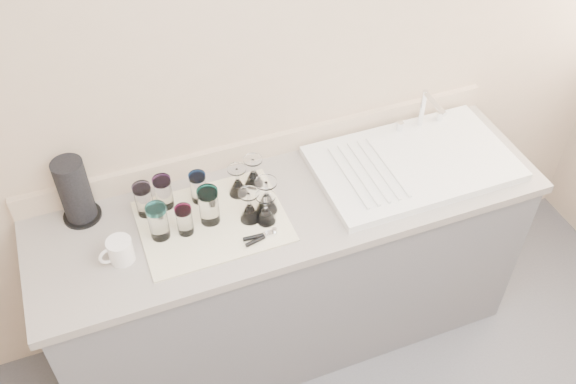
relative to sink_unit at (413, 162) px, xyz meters
name	(u,v)px	position (x,y,z in m)	size (l,w,h in m)	color
room_envelope	(507,366)	(-0.55, -1.20, 0.64)	(3.54, 3.50, 2.52)	#505055
counter_unit	(290,271)	(-0.55, 0.00, -0.47)	(2.06, 0.62, 0.90)	slate
sink_unit	(413,162)	(0.00, 0.00, 0.00)	(0.82, 0.50, 0.22)	white
dish_towel	(213,221)	(-0.87, -0.01, -0.02)	(0.55, 0.42, 0.01)	white
tumbler_teal	(144,199)	(-1.10, 0.13, 0.06)	(0.07, 0.07, 0.14)	white
tumbler_cyan	(164,192)	(-1.02, 0.14, 0.06)	(0.07, 0.07, 0.14)	white
tumbler_purple	(198,187)	(-0.89, 0.12, 0.06)	(0.07, 0.07, 0.13)	white
tumbler_magenta	(158,221)	(-1.07, -0.01, 0.07)	(0.08, 0.08, 0.15)	white
tumbler_blue	(185,220)	(-0.98, -0.03, 0.05)	(0.06, 0.06, 0.13)	white
tumbler_lavender	(209,206)	(-0.88, 0.00, 0.07)	(0.08, 0.08, 0.16)	white
goblet_back_left	(238,185)	(-0.73, 0.10, 0.03)	(0.07, 0.07, 0.13)	white
goblet_back_right	(254,176)	(-0.66, 0.13, 0.03)	(0.08, 0.08, 0.14)	white
goblet_front_left	(250,210)	(-0.73, -0.05, 0.04)	(0.08, 0.08, 0.14)	white
goblet_front_right	(267,200)	(-0.66, -0.03, 0.04)	(0.08, 0.08, 0.15)	white
goblet_extra	(266,212)	(-0.68, -0.08, 0.03)	(0.08, 0.08, 0.13)	white
can_opener	(260,237)	(-0.73, -0.16, 0.00)	(0.13, 0.05, 0.02)	silver
white_mug	(120,251)	(-1.23, -0.07, 0.03)	(0.14, 0.11, 0.09)	white
paper_towel_roll	(75,191)	(-1.33, 0.20, 0.11)	(0.15, 0.15, 0.27)	black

